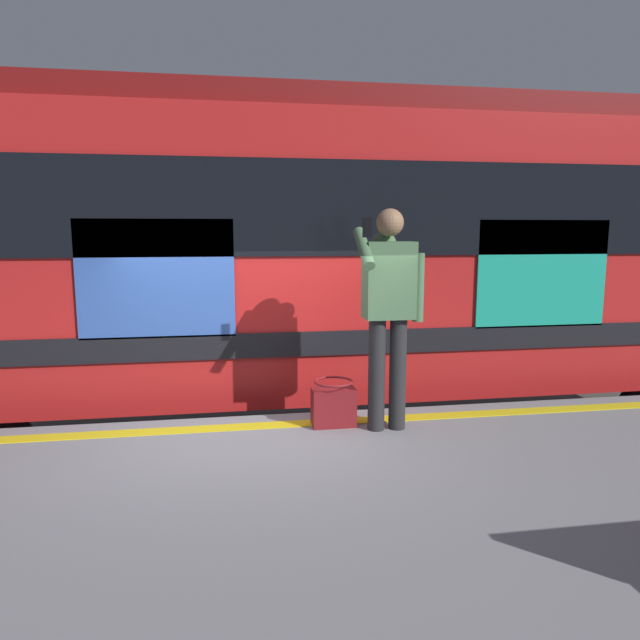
# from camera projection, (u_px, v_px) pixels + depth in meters

# --- Properties ---
(ground_plane) EXTENTS (23.74, 23.74, 0.00)m
(ground_plane) POSITION_uv_depth(u_px,v_px,m) (259.00, 524.00, 5.32)
(ground_plane) COLOR #4C4742
(platform) EXTENTS (15.80, 4.41, 1.05)m
(platform) POSITION_uv_depth(u_px,v_px,m) (282.00, 637.00, 3.09)
(platform) COLOR gray
(platform) RESTS_ON ground
(safety_line) EXTENTS (15.48, 0.16, 0.01)m
(safety_line) POSITION_uv_depth(u_px,v_px,m) (259.00, 426.00, 4.87)
(safety_line) COLOR yellow
(safety_line) RESTS_ON platform
(track_rail_near) EXTENTS (20.54, 0.08, 0.16)m
(track_rail_near) POSITION_uv_depth(u_px,v_px,m) (252.00, 464.00, 6.48)
(track_rail_near) COLOR slate
(track_rail_near) RESTS_ON ground
(track_rail_far) EXTENTS (20.54, 0.08, 0.16)m
(track_rail_far) POSITION_uv_depth(u_px,v_px,m) (247.00, 423.00, 7.87)
(track_rail_far) COLOR slate
(track_rail_far) RESTS_ON ground
(train_carriage) EXTENTS (10.94, 2.96, 3.92)m
(train_carriage) POSITION_uv_depth(u_px,v_px,m) (332.00, 247.00, 6.96)
(train_carriage) COLOR red
(train_carriage) RESTS_ON ground
(passenger) EXTENTS (0.57, 0.55, 1.82)m
(passenger) POSITION_uv_depth(u_px,v_px,m) (388.00, 301.00, 4.65)
(passenger) COLOR #262628
(passenger) RESTS_ON platform
(handbag) EXTENTS (0.37, 0.33, 0.39)m
(handbag) POSITION_uv_depth(u_px,v_px,m) (334.00, 405.00, 4.86)
(handbag) COLOR maroon
(handbag) RESTS_ON platform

